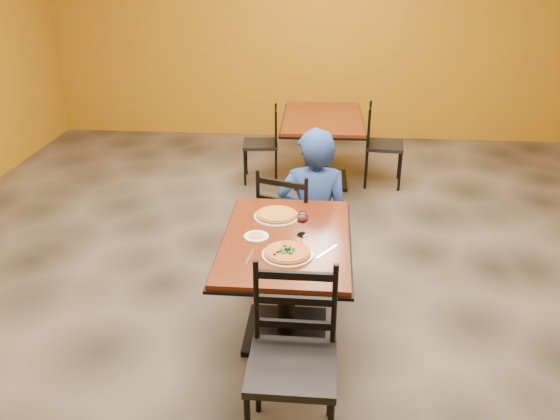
# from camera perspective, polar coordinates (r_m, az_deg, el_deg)

# --- Properties ---
(floor) EXTENTS (7.00, 8.00, 0.01)m
(floor) POSITION_cam_1_polar(r_m,az_deg,el_deg) (4.49, 1.06, -8.27)
(floor) COLOR black
(floor) RESTS_ON ground
(wall_back) EXTENTS (7.00, 0.01, 3.00)m
(wall_back) POSITION_cam_1_polar(r_m,az_deg,el_deg) (7.81, 3.28, 17.89)
(wall_back) COLOR #A96212
(wall_back) RESTS_ON ground
(table_main) EXTENTS (0.83, 1.23, 0.75)m
(table_main) POSITION_cam_1_polar(r_m,az_deg,el_deg) (3.77, 0.61, -5.36)
(table_main) COLOR #5D220E
(table_main) RESTS_ON floor
(table_second) EXTENTS (0.89, 1.31, 0.75)m
(table_second) POSITION_cam_1_polar(r_m,az_deg,el_deg) (6.36, 4.20, 7.52)
(table_second) COLOR #5D220E
(table_second) RESTS_ON floor
(chair_main_near) EXTENTS (0.45, 0.45, 1.00)m
(chair_main_near) POSITION_cam_1_polar(r_m,az_deg,el_deg) (3.03, 1.19, -15.37)
(chair_main_near) COLOR black
(chair_main_near) RESTS_ON floor
(chair_main_far) EXTENTS (0.54, 0.54, 0.94)m
(chair_main_far) POSITION_cam_1_polar(r_m,az_deg,el_deg) (4.52, 1.09, -1.18)
(chair_main_far) COLOR black
(chair_main_far) RESTS_ON floor
(chair_second_left) EXTENTS (0.41, 0.41, 0.84)m
(chair_second_left) POSITION_cam_1_polar(r_m,az_deg,el_deg) (6.44, -1.94, 6.50)
(chair_second_left) COLOR black
(chair_second_left) RESTS_ON floor
(chair_second_right) EXTENTS (0.43, 0.43, 0.89)m
(chair_second_right) POSITION_cam_1_polar(r_m,az_deg,el_deg) (6.42, 10.29, 6.27)
(chair_second_right) COLOR black
(chair_second_right) RESTS_ON floor
(diner) EXTENTS (0.61, 0.42, 1.19)m
(diner) POSITION_cam_1_polar(r_m,az_deg,el_deg) (4.61, 3.37, 1.07)
(diner) COLOR navy
(diner) RESTS_ON floor
(plate_main) EXTENTS (0.31, 0.31, 0.01)m
(plate_main) POSITION_cam_1_polar(r_m,az_deg,el_deg) (3.48, 0.75, -4.43)
(plate_main) COLOR white
(plate_main) RESTS_ON table_main
(pizza_main) EXTENTS (0.28, 0.28, 0.02)m
(pizza_main) POSITION_cam_1_polar(r_m,az_deg,el_deg) (3.47, 0.75, -4.20)
(pizza_main) COLOR maroon
(pizza_main) RESTS_ON plate_main
(plate_far) EXTENTS (0.31, 0.31, 0.01)m
(plate_far) POSITION_cam_1_polar(r_m,az_deg,el_deg) (3.95, -0.34, -0.64)
(plate_far) COLOR white
(plate_far) RESTS_ON table_main
(pizza_far) EXTENTS (0.28, 0.28, 0.02)m
(pizza_far) POSITION_cam_1_polar(r_m,az_deg,el_deg) (3.94, -0.34, -0.43)
(pizza_far) COLOR gold
(pizza_far) RESTS_ON plate_far
(side_plate) EXTENTS (0.16, 0.16, 0.01)m
(side_plate) POSITION_cam_1_polar(r_m,az_deg,el_deg) (3.69, -2.35, -2.63)
(side_plate) COLOR white
(side_plate) RESTS_ON table_main
(dip) EXTENTS (0.09, 0.09, 0.01)m
(dip) POSITION_cam_1_polar(r_m,az_deg,el_deg) (3.68, -2.36, -2.50)
(dip) COLOR tan
(dip) RESTS_ON side_plate
(wine_glass) EXTENTS (0.08, 0.08, 0.18)m
(wine_glass) POSITION_cam_1_polar(r_m,az_deg,el_deg) (3.67, 2.23, -1.23)
(wine_glass) COLOR white
(wine_glass) RESTS_ON table_main
(fork) EXTENTS (0.04, 0.19, 0.00)m
(fork) POSITION_cam_1_polar(r_m,az_deg,el_deg) (3.47, -3.00, -4.56)
(fork) COLOR silver
(fork) RESTS_ON table_main
(knife) EXTENTS (0.13, 0.18, 0.00)m
(knife) POSITION_cam_1_polar(r_m,az_deg,el_deg) (3.53, 4.63, -4.12)
(knife) COLOR silver
(knife) RESTS_ON table_main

